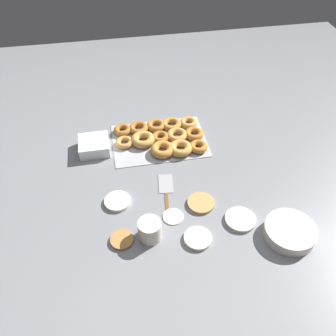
{
  "coord_description": "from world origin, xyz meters",
  "views": [
    {
      "loc": [
        0.2,
        0.96,
        1.11
      ],
      "look_at": [
        0.0,
        -0.11,
        0.04
      ],
      "focal_mm": 38.0,
      "sensor_mm": 36.0,
      "label": 1
    }
  ],
  "objects": [
    {
      "name": "ground_plane",
      "position": [
        0.0,
        0.0,
        0.0
      ],
      "size": [
        3.0,
        3.0,
        0.0
      ],
      "primitive_type": "plane",
      "color": "gray"
    },
    {
      "name": "pancake_0",
      "position": [
        0.02,
        0.12,
        0.0
      ],
      "size": [
        0.08,
        0.08,
        0.01
      ],
      "primitive_type": "cylinder",
      "color": "silver",
      "rests_on": "ground_plane"
    },
    {
      "name": "pancake_1",
      "position": [
        -0.05,
        0.24,
        0.01
      ],
      "size": [
        0.1,
        0.1,
        0.01
      ],
      "primitive_type": "cylinder",
      "color": "silver",
      "rests_on": "ground_plane"
    },
    {
      "name": "pancake_2",
      "position": [
        0.23,
        0.01,
        0.01
      ],
      "size": [
        0.11,
        0.11,
        0.01
      ],
      "primitive_type": "cylinder",
      "color": "beige",
      "rests_on": "ground_plane"
    },
    {
      "name": "pancake_3",
      "position": [
        -0.1,
        0.08,
        0.01
      ],
      "size": [
        0.11,
        0.11,
        0.01
      ],
      "primitive_type": "cylinder",
      "color": "tan",
      "rests_on": "ground_plane"
    },
    {
      "name": "pancake_4",
      "position": [
        0.23,
        0.2,
        0.01
      ],
      "size": [
        0.09,
        0.09,
        0.01
      ],
      "primitive_type": "cylinder",
      "color": "#B27F42",
      "rests_on": "ground_plane"
    },
    {
      "name": "pancake_5",
      "position": [
        -0.23,
        0.19,
        0.01
      ],
      "size": [
        0.12,
        0.12,
        0.01
      ],
      "primitive_type": "cylinder",
      "color": "silver",
      "rests_on": "ground_plane"
    },
    {
      "name": "donut_tray",
      "position": [
        -0.02,
        -0.34,
        0.02
      ],
      "size": [
        0.44,
        0.31,
        0.04
      ],
      "color": "#ADAFB5",
      "rests_on": "ground_plane"
    },
    {
      "name": "batter_bowl",
      "position": [
        -0.38,
        0.29,
        0.02
      ],
      "size": [
        0.19,
        0.19,
        0.05
      ],
      "color": "silver",
      "rests_on": "ground_plane"
    },
    {
      "name": "container_stack",
      "position": [
        0.31,
        -0.33,
        0.03
      ],
      "size": [
        0.14,
        0.14,
        0.06
      ],
      "color": "white",
      "rests_on": "ground_plane"
    },
    {
      "name": "paper_cup",
      "position": [
        0.12,
        0.2,
        0.04
      ],
      "size": [
        0.09,
        0.09,
        0.08
      ],
      "color": "beige",
      "rests_on": "ground_plane"
    },
    {
      "name": "spatula",
      "position": [
        0.02,
        -0.03,
        0.0
      ],
      "size": [
        0.07,
        0.24,
        0.01
      ],
      "rotation": [
        0.0,
        0.0,
        4.58
      ],
      "color": "brown",
      "rests_on": "ground_plane"
    }
  ]
}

